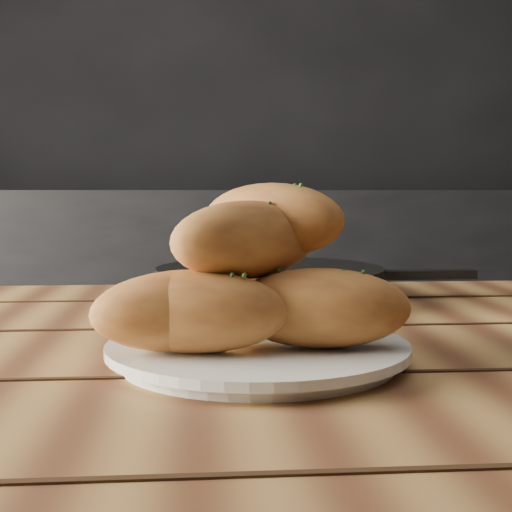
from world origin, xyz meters
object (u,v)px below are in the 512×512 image
Objects in this scene: bread_rolls at (244,281)px; skillet at (271,283)px; table at (238,446)px; plate at (258,352)px.

bread_rolls is 0.36m from skillet.
skillet is at bearing 80.50° from bread_rolls.
bread_rolls reaches higher than table.
table is at bearing -101.91° from skillet.
plate is (0.01, -0.06, 0.10)m from table.
skillet is (0.06, 0.29, 0.12)m from table.
plate is 0.59× the size of skillet.
table is at bearing 103.89° from plate.
table is 0.18m from bread_rolls.
bread_rolls is at bearing -99.50° from skillet.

